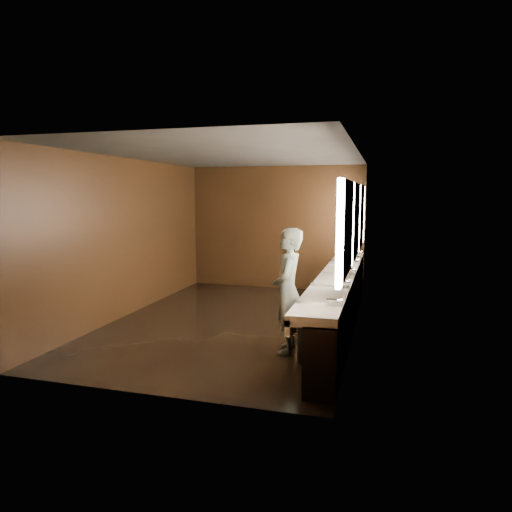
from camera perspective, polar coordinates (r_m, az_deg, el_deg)
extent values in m
plane|color=black|center=(7.90, -2.66, -8.15)|extent=(6.00, 6.00, 0.00)
cube|color=#2D2D2B|center=(7.63, -2.79, 12.52)|extent=(4.00, 6.00, 0.02)
cube|color=black|center=(10.52, 2.48, 3.55)|extent=(4.00, 0.02, 2.80)
cube|color=black|center=(4.91, -13.92, -1.38)|extent=(4.00, 0.02, 2.80)
cube|color=black|center=(8.49, -15.64, 2.29)|extent=(0.02, 6.00, 2.80)
cube|color=black|center=(7.26, 12.42, 1.53)|extent=(0.02, 6.00, 2.80)
cube|color=black|center=(7.44, 10.81, -6.06)|extent=(0.36, 5.40, 0.81)
cube|color=white|center=(7.36, 10.16, -2.66)|extent=(0.55, 5.40, 0.12)
cube|color=white|center=(7.40, 8.25, -3.19)|extent=(0.06, 5.40, 0.18)
cylinder|color=silver|center=(5.17, 9.79, -5.46)|extent=(0.18, 0.04, 0.04)
cylinder|color=silver|center=(6.24, 10.87, -3.22)|extent=(0.18, 0.04, 0.04)
cylinder|color=silver|center=(7.32, 11.63, -1.64)|extent=(0.18, 0.04, 0.04)
cylinder|color=silver|center=(8.41, 12.19, -0.46)|extent=(0.18, 0.04, 0.04)
cylinder|color=silver|center=(9.49, 12.62, 0.44)|extent=(0.18, 0.04, 0.04)
cube|color=#FFE7CC|center=(4.85, 10.45, 2.77)|extent=(0.06, 0.22, 1.15)
cube|color=white|center=(5.64, 11.38, 3.42)|extent=(0.03, 1.32, 1.15)
cube|color=#FFE7CC|center=(6.44, 11.81, 3.91)|extent=(0.06, 0.23, 1.15)
cube|color=white|center=(7.23, 12.38, 4.29)|extent=(0.03, 1.32, 1.15)
cube|color=#FFE7CC|center=(8.03, 12.63, 4.60)|extent=(0.06, 0.23, 1.15)
cube|color=white|center=(8.83, 13.03, 4.85)|extent=(0.03, 1.32, 1.15)
cube|color=#FFE7CC|center=(9.63, 13.18, 5.07)|extent=(0.06, 0.22, 1.15)
imported|color=#86B8C9|center=(6.24, 3.99, -4.36)|extent=(0.47, 0.66, 1.71)
cylinder|color=black|center=(6.03, 7.12, -10.21)|extent=(0.45, 0.45, 0.62)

